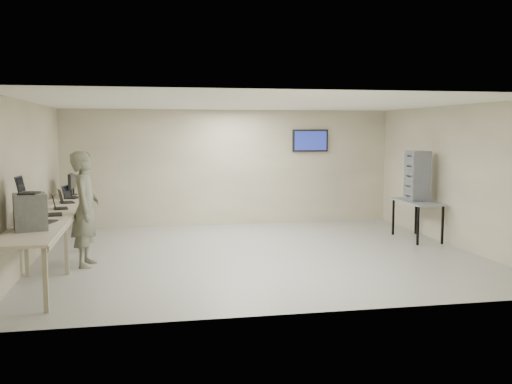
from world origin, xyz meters
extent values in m
cube|color=beige|center=(0.00, 0.00, 0.00)|extent=(8.00, 7.00, 0.01)
cube|color=white|center=(0.00, 0.00, 2.80)|extent=(8.00, 7.00, 0.01)
cube|color=beige|center=(0.00, 3.50, 1.40)|extent=(8.00, 0.01, 2.80)
cube|color=beige|center=(0.00, -3.50, 1.40)|extent=(8.00, 0.01, 2.80)
cube|color=beige|center=(-4.00, 0.00, 1.40)|extent=(0.01, 7.00, 2.80)
cube|color=beige|center=(4.00, 0.00, 1.40)|extent=(0.01, 7.00, 2.80)
cube|color=black|center=(2.00, 3.48, 2.05)|extent=(0.15, 0.04, 0.15)
cube|color=black|center=(2.00, 3.44, 2.05)|extent=(0.90, 0.06, 0.55)
cube|color=navy|center=(2.00, 3.40, 2.05)|extent=(0.82, 0.01, 0.47)
cube|color=beige|center=(-3.60, 0.00, 0.88)|extent=(0.75, 6.00, 0.04)
cube|color=tan|center=(-3.23, 0.00, 0.85)|extent=(0.02, 6.00, 0.06)
cube|color=tan|center=(-3.30, -2.85, 0.43)|extent=(0.06, 0.06, 0.86)
cube|color=tan|center=(-3.90, -0.90, 0.43)|extent=(0.06, 0.06, 0.86)
cube|color=tan|center=(-3.30, -0.90, 0.43)|extent=(0.06, 0.06, 0.86)
cube|color=tan|center=(-3.90, 0.90, 0.43)|extent=(0.06, 0.06, 0.86)
cube|color=tan|center=(-3.30, 0.90, 0.43)|extent=(0.06, 0.06, 0.86)
cube|color=tan|center=(-3.90, 2.85, 0.43)|extent=(0.06, 0.06, 0.86)
cube|color=tan|center=(-3.30, 2.85, 0.43)|extent=(0.06, 0.06, 0.86)
cube|color=gray|center=(-3.65, -1.80, 1.16)|extent=(0.54, 0.59, 0.51)
cube|color=black|center=(-3.65, -1.80, 1.42)|extent=(0.27, 0.35, 0.02)
cube|color=black|center=(-3.77, -1.80, 1.55)|extent=(0.09, 0.31, 0.23)
cube|color=black|center=(-3.75, -1.80, 1.55)|extent=(0.07, 0.27, 0.19)
cube|color=black|center=(-3.56, -1.20, 0.91)|extent=(0.36, 0.43, 0.02)
cube|color=black|center=(-3.70, -1.20, 1.06)|extent=(0.17, 0.36, 0.27)
cube|color=black|center=(-3.68, -1.20, 1.06)|extent=(0.14, 0.31, 0.22)
cube|color=black|center=(-3.55, -0.41, 0.91)|extent=(0.32, 0.40, 0.02)
cube|color=black|center=(-3.68, -0.41, 1.05)|extent=(0.12, 0.35, 0.26)
cube|color=black|center=(-3.66, -0.41, 1.05)|extent=(0.10, 0.31, 0.22)
cube|color=black|center=(-3.54, 0.36, 0.91)|extent=(0.30, 0.37, 0.02)
cube|color=black|center=(-3.66, 0.36, 1.04)|extent=(0.12, 0.32, 0.24)
cube|color=black|center=(-3.65, 0.36, 1.04)|extent=(0.09, 0.28, 0.20)
cube|color=black|center=(-3.55, 1.24, 0.91)|extent=(0.33, 0.39, 0.02)
cube|color=black|center=(-3.67, 1.24, 1.04)|extent=(0.15, 0.33, 0.24)
cube|color=black|center=(-3.65, 1.24, 1.04)|extent=(0.12, 0.28, 0.20)
cube|color=black|center=(-3.53, 2.00, 0.91)|extent=(0.33, 0.40, 0.02)
cube|color=black|center=(-3.66, 2.00, 1.04)|extent=(0.15, 0.33, 0.25)
cube|color=black|center=(-3.64, 2.00, 1.04)|extent=(0.12, 0.29, 0.20)
cylinder|color=black|center=(-3.60, 2.30, 0.91)|extent=(0.22, 0.22, 0.02)
cube|color=black|center=(-3.60, 2.30, 1.00)|extent=(0.04, 0.03, 0.18)
cube|color=black|center=(-3.60, 2.30, 1.22)|extent=(0.05, 0.49, 0.33)
cube|color=black|center=(-3.57, 2.30, 1.22)|extent=(0.00, 0.45, 0.28)
cylinder|color=black|center=(-3.60, 2.71, 0.91)|extent=(0.19, 0.19, 0.01)
cube|color=black|center=(-3.60, 2.71, 0.99)|extent=(0.04, 0.03, 0.15)
cube|color=black|center=(-3.60, 2.71, 1.18)|extent=(0.05, 0.43, 0.29)
cube|color=black|center=(-3.57, 2.71, 1.18)|extent=(0.00, 0.39, 0.25)
imported|color=slate|center=(-3.04, -0.32, 0.98)|extent=(0.52, 0.75, 1.96)
cube|color=gray|center=(3.60, 0.83, 0.80)|extent=(0.64, 1.37, 0.04)
cube|color=black|center=(3.33, 0.24, 0.39)|extent=(0.04, 0.04, 0.79)
cube|color=black|center=(3.33, 1.41, 0.39)|extent=(0.04, 0.04, 0.79)
cube|color=black|center=(3.87, 0.24, 0.39)|extent=(0.04, 0.04, 0.79)
cube|color=black|center=(3.87, 1.41, 0.39)|extent=(0.04, 0.04, 0.79)
cube|color=slate|center=(3.58, 0.83, 0.93)|extent=(0.40, 0.44, 0.21)
cube|color=slate|center=(3.58, 0.83, 1.14)|extent=(0.40, 0.44, 0.21)
cube|color=slate|center=(3.58, 0.83, 1.35)|extent=(0.40, 0.44, 0.21)
cube|color=slate|center=(3.58, 0.83, 1.56)|extent=(0.40, 0.44, 0.21)
cube|color=slate|center=(3.58, 0.83, 1.77)|extent=(0.40, 0.44, 0.21)
camera|label=1|loc=(-2.02, -10.25, 2.30)|focal=40.00mm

